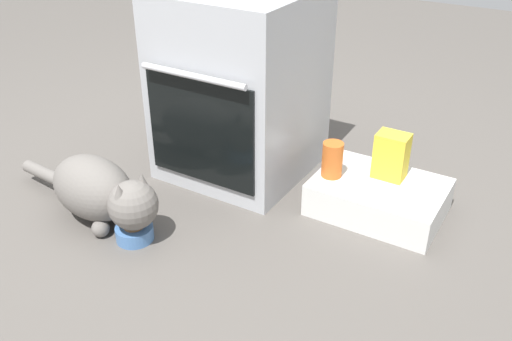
% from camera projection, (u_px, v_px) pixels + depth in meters
% --- Properties ---
extents(ground, '(8.00, 8.00, 0.00)m').
position_uv_depth(ground, '(191.00, 201.00, 2.24)').
color(ground, '#56514C').
extents(oven, '(0.57, 0.62, 0.77)m').
position_uv_depth(oven, '(241.00, 85.00, 2.30)').
color(oven, '#B7BABF').
rests_on(oven, ground).
extents(pantry_cabinet, '(0.48, 0.35, 0.13)m').
position_uv_depth(pantry_cabinet, '(378.00, 197.00, 2.14)').
color(pantry_cabinet, white).
rests_on(pantry_cabinet, ground).
extents(food_bowl, '(0.14, 0.14, 0.08)m').
position_uv_depth(food_bowl, '(134.00, 231.00, 2.00)').
color(food_bowl, '#4C7AB7').
rests_on(food_bowl, ground).
extents(cat, '(0.78, 0.29, 0.26)m').
position_uv_depth(cat, '(100.00, 191.00, 2.05)').
color(cat, slate).
rests_on(cat, ground).
extents(snack_bag, '(0.12, 0.09, 0.18)m').
position_uv_depth(snack_bag, '(391.00, 156.00, 2.10)').
color(snack_bag, yellow).
rests_on(snack_bag, pantry_cabinet).
extents(sauce_jar, '(0.08, 0.08, 0.14)m').
position_uv_depth(sauce_jar, '(332.00, 160.00, 2.12)').
color(sauce_jar, '#D16023').
rests_on(sauce_jar, pantry_cabinet).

